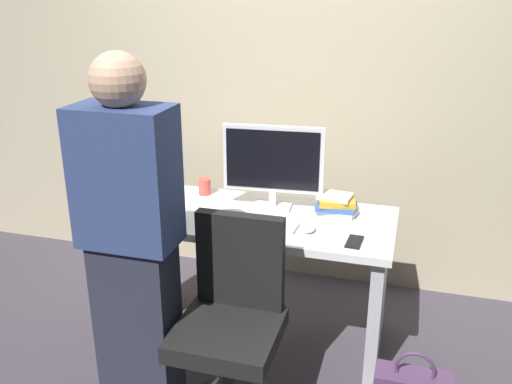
{
  "coord_description": "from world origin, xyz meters",
  "views": [
    {
      "loc": [
        0.74,
        -2.6,
        1.87
      ],
      "look_at": [
        0.0,
        -0.05,
        0.88
      ],
      "focal_mm": 39.04,
      "sensor_mm": 36.0,
      "label": 1
    }
  ],
  "objects": [
    {
      "name": "ground_plane",
      "position": [
        0.0,
        0.0,
        0.0
      ],
      "size": [
        9.0,
        9.0,
        0.0
      ],
      "primitive_type": "plane",
      "color": "#3D3842"
    },
    {
      "name": "wall_back",
      "position": [
        0.0,
        0.81,
        1.5
      ],
      "size": [
        6.4,
        0.1,
        3.0
      ],
      "primitive_type": "cube",
      "color": "tan",
      "rests_on": "ground"
    },
    {
      "name": "desk",
      "position": [
        0.0,
        0.0,
        0.5
      ],
      "size": [
        1.41,
        0.65,
        0.73
      ],
      "color": "white",
      "rests_on": "ground"
    },
    {
      "name": "office_chair",
      "position": [
        0.06,
        -0.63,
        0.43
      ],
      "size": [
        0.52,
        0.52,
        0.94
      ],
      "color": "black",
      "rests_on": "ground"
    },
    {
      "name": "person_at_desk",
      "position": [
        -0.35,
        -0.71,
        0.84
      ],
      "size": [
        0.4,
        0.24,
        1.64
      ],
      "color": "#262838",
      "rests_on": "ground"
    },
    {
      "name": "monitor",
      "position": [
        0.04,
        0.13,
        0.98
      ],
      "size": [
        0.54,
        0.16,
        0.46
      ],
      "color": "silver",
      "rests_on": "desk"
    },
    {
      "name": "keyboard",
      "position": [
        0.02,
        -0.12,
        0.74
      ],
      "size": [
        0.44,
        0.15,
        0.02
      ],
      "primitive_type": "cube",
      "rotation": [
        0.0,
        0.0,
        -0.04
      ],
      "color": "white",
      "rests_on": "desk"
    },
    {
      "name": "mouse",
      "position": [
        0.29,
        -0.12,
        0.74
      ],
      "size": [
        0.06,
        0.1,
        0.03
      ],
      "primitive_type": "ellipsoid",
      "color": "white",
      "rests_on": "desk"
    },
    {
      "name": "cup_near_keyboard",
      "position": [
        -0.39,
        -0.14,
        0.78
      ],
      "size": [
        0.06,
        0.06,
        0.1
      ],
      "primitive_type": "cylinder",
      "color": "#3372B2",
      "rests_on": "desk"
    },
    {
      "name": "cup_by_monitor",
      "position": [
        -0.39,
        0.22,
        0.77
      ],
      "size": [
        0.07,
        0.07,
        0.09
      ],
      "primitive_type": "cylinder",
      "color": "#D84C3F",
      "rests_on": "desk"
    },
    {
      "name": "book_stack",
      "position": [
        0.39,
        0.15,
        0.78
      ],
      "size": [
        0.23,
        0.19,
        0.1
      ],
      "color": "white",
      "rests_on": "desk"
    },
    {
      "name": "cell_phone",
      "position": [
        0.52,
        -0.19,
        0.73
      ],
      "size": [
        0.08,
        0.15,
        0.01
      ],
      "primitive_type": "cube",
      "rotation": [
        0.0,
        0.0,
        -0.06
      ],
      "color": "black",
      "rests_on": "desk"
    }
  ]
}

